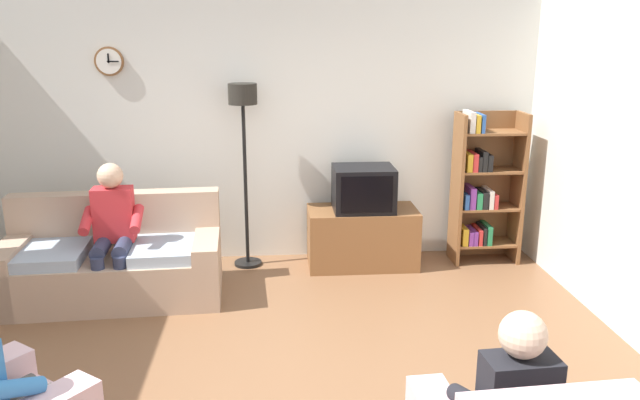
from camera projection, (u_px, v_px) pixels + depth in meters
The scene contains 8 objects.
ground_plane at pixel (264, 389), 4.23m from camera, with size 12.00×12.00×0.00m, color brown.
back_wall_assembly at pixel (264, 130), 6.43m from camera, with size 6.20×0.17×2.70m.
couch at pixel (113, 264), 5.61m from camera, with size 1.94×0.98×0.90m.
tv_stand at pixel (362, 237), 6.38m from camera, with size 1.10×0.56×0.60m.
tv at pixel (363, 189), 6.22m from camera, with size 0.60×0.49×0.44m.
bookshelf at pixel (482, 188), 6.41m from camera, with size 0.68×0.36×1.57m.
floor_lamp at pixel (244, 125), 6.09m from camera, with size 0.28×0.28×1.85m.
person_on_couch at pixel (112, 227), 5.41m from camera, with size 0.53×0.55×1.24m.
Camera 1 is at (0.09, -3.76, 2.34)m, focal length 35.12 mm.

